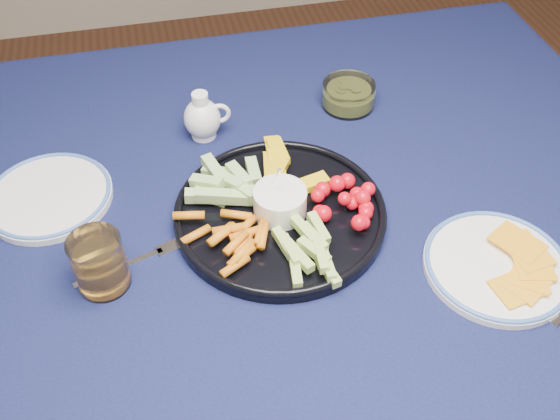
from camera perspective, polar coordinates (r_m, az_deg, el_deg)
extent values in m
plane|color=#54301D|center=(1.71, -4.15, -16.93)|extent=(4.00, 4.00, 0.00)
cylinder|color=#52331B|center=(1.85, 15.39, 4.91)|extent=(0.07, 0.07, 0.70)
cube|color=#52331B|center=(1.12, -6.08, 0.18)|extent=(1.60, 1.00, 0.04)
cube|color=#0D1436|center=(1.10, -6.17, 1.01)|extent=(1.66, 1.06, 0.01)
cube|color=#0D1436|center=(1.60, -8.70, 10.38)|extent=(1.66, 0.01, 0.30)
cylinder|color=black|center=(1.05, 0.00, -0.48)|extent=(0.35, 0.35, 0.02)
torus|color=black|center=(1.04, 0.00, -0.04)|extent=(0.36, 0.36, 0.01)
cylinder|color=white|center=(1.03, 0.00, 0.73)|extent=(0.09, 0.09, 0.05)
cylinder|color=white|center=(1.01, 0.00, 1.51)|extent=(0.08, 0.08, 0.01)
cylinder|color=white|center=(1.22, -6.97, 6.95)|extent=(0.05, 0.05, 0.01)
ellipsoid|color=white|center=(1.20, -7.12, 8.29)|extent=(0.07, 0.07, 0.08)
cylinder|color=white|center=(1.18, -7.30, 9.89)|extent=(0.03, 0.03, 0.03)
torus|color=white|center=(1.20, -5.58, 8.77)|extent=(0.04, 0.01, 0.04)
torus|color=#436ABE|center=(1.19, -7.24, 9.33)|extent=(0.04, 0.04, 0.00)
cylinder|color=silver|center=(1.29, 6.28, 10.42)|extent=(0.11, 0.11, 0.05)
cylinder|color=olive|center=(1.29, 6.25, 10.10)|extent=(0.09, 0.09, 0.03)
cylinder|color=white|center=(1.04, 19.17, -4.90)|extent=(0.23, 0.23, 0.01)
torus|color=#436ABE|center=(1.03, 19.26, -4.64)|extent=(0.23, 0.23, 0.01)
cylinder|color=silver|center=(0.97, -16.19, -4.66)|extent=(0.08, 0.08, 0.10)
cylinder|color=orange|center=(0.98, -15.94, -5.44)|extent=(0.07, 0.07, 0.05)
cube|color=white|center=(1.01, -14.50, -5.17)|extent=(0.14, 0.05, 0.00)
cube|color=white|center=(1.03, -10.19, -3.45)|extent=(0.04, 0.03, 0.00)
cube|color=white|center=(1.02, 19.79, -6.59)|extent=(0.08, 0.12, 0.00)
cube|color=white|center=(1.01, 23.43, -8.92)|extent=(0.04, 0.04, 0.00)
cylinder|color=white|center=(1.16, -20.35, 1.13)|extent=(0.22, 0.22, 0.01)
torus|color=#436ABE|center=(1.15, -20.44, 1.40)|extent=(0.21, 0.21, 0.01)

